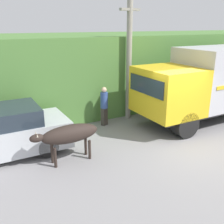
# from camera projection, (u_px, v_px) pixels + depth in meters

# --- Properties ---
(ground_plane) EXTENTS (60.00, 60.00, 0.00)m
(ground_plane) POSITION_uv_depth(u_px,v_px,m) (184.00, 146.00, 9.20)
(ground_plane) COLOR gray
(hillside_embankment) EXTENTS (32.00, 6.70, 3.58)m
(hillside_embankment) POSITION_uv_depth(u_px,v_px,m) (97.00, 68.00, 14.49)
(hillside_embankment) COLOR #4C7A38
(hillside_embankment) RESTS_ON ground_plane
(cargo_truck) EXTENTS (7.05, 2.43, 3.14)m
(cargo_truck) POSITION_uv_depth(u_px,v_px,m) (216.00, 81.00, 11.37)
(cargo_truck) COLOR #2D2D2D
(cargo_truck) RESTS_ON ground_plane
(brown_cow) EXTENTS (2.11, 0.57, 1.19)m
(brown_cow) POSITION_uv_depth(u_px,v_px,m) (69.00, 135.00, 7.93)
(brown_cow) COLOR #2D231E
(brown_cow) RESTS_ON ground_plane
(pedestrian_on_hill) EXTENTS (0.41, 0.41, 1.65)m
(pedestrian_on_hill) POSITION_uv_depth(u_px,v_px,m) (104.00, 104.00, 10.85)
(pedestrian_on_hill) COLOR #38332D
(pedestrian_on_hill) RESTS_ON ground_plane
(utility_pole) EXTENTS (0.90, 0.23, 5.27)m
(utility_pole) POSITION_uv_depth(u_px,v_px,m) (129.00, 57.00, 11.14)
(utility_pole) COLOR gray
(utility_pole) RESTS_ON ground_plane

